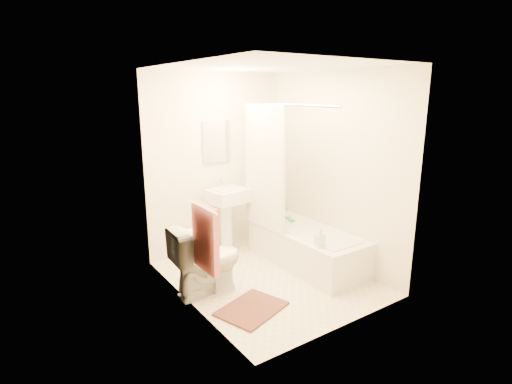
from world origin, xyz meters
TOP-DOWN VIEW (x-y plane):
  - floor at (0.00, 0.00)m, footprint 2.40×2.40m
  - ceiling at (0.00, 0.00)m, footprint 2.40×2.40m
  - wall_back at (0.00, 1.20)m, footprint 2.00×0.02m
  - wall_left at (-1.00, 0.00)m, footprint 0.02×2.40m
  - wall_right at (1.00, 0.00)m, footprint 0.02×2.40m
  - mirror at (0.00, 1.18)m, footprint 0.40×0.03m
  - curtain_rod at (0.30, 0.10)m, footprint 0.03×1.70m
  - shower_curtain at (0.30, 0.50)m, footprint 0.04×0.80m
  - towel_bar at (-0.96, -0.25)m, footprint 0.02×0.60m
  - towel at (-0.93, -0.25)m, footprint 0.06×0.45m
  - toilet_paper at (-0.93, 0.12)m, footprint 0.11×0.12m
  - toilet at (-0.75, 0.10)m, footprint 0.79×0.48m
  - sink at (0.01, 0.95)m, footprint 0.55×0.46m
  - bathtub at (0.65, 0.06)m, footprint 0.70×1.61m
  - bath_mat at (-0.55, -0.48)m, footprint 0.78×0.67m
  - soap_bottle at (0.41, -0.43)m, footprint 0.11×0.11m
  - scrub_brush at (0.72, 0.49)m, footprint 0.11×0.21m

SIDE VIEW (x-z plane):
  - floor at x=0.00m, z-range 0.00..0.00m
  - bath_mat at x=-0.55m, z-range 0.00..0.02m
  - bathtub at x=0.65m, z-range 0.00..0.45m
  - toilet at x=-0.75m, z-range 0.00..0.75m
  - scrub_brush at x=0.72m, z-range 0.45..0.49m
  - sink at x=0.01m, z-range 0.00..0.98m
  - soap_bottle at x=0.41m, z-range 0.45..0.66m
  - toilet_paper at x=-0.93m, z-range 0.64..0.76m
  - towel at x=-0.93m, z-range 0.45..1.11m
  - towel_bar at x=-0.96m, z-range 1.09..1.11m
  - wall_back at x=0.00m, z-range 0.00..2.40m
  - wall_left at x=-1.00m, z-range 0.00..2.40m
  - wall_right at x=1.00m, z-range 0.00..2.40m
  - shower_curtain at x=0.30m, z-range 0.44..2.00m
  - mirror at x=0.00m, z-range 1.23..1.77m
  - curtain_rod at x=0.30m, z-range 1.98..2.02m
  - ceiling at x=0.00m, z-range 2.40..2.40m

